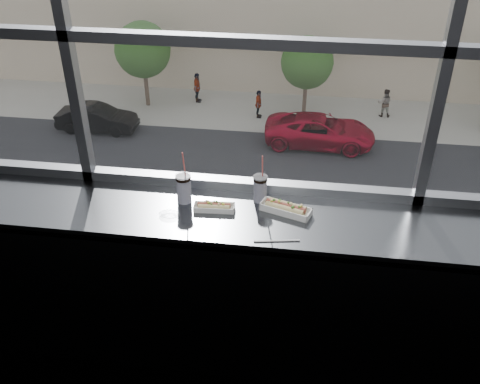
# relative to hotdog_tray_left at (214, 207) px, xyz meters

# --- Properties ---
(wall_back_lower) EXTENTS (6.00, 0.00, 6.00)m
(wall_back_lower) POSITION_rel_hotdog_tray_left_xyz_m (0.16, 0.25, -0.57)
(wall_back_lower) COLOR black
(wall_back_lower) RESTS_ON ground
(counter) EXTENTS (6.00, 0.55, 0.06)m
(counter) POSITION_rel_hotdog_tray_left_xyz_m (0.16, -0.02, -0.05)
(counter) COLOR #575A5D
(counter) RESTS_ON ground
(counter_fascia) EXTENTS (6.00, 0.04, 1.04)m
(counter_fascia) POSITION_rel_hotdog_tray_left_xyz_m (0.16, -0.28, -0.57)
(counter_fascia) COLOR #575A5D
(counter_fascia) RESTS_ON ground
(hotdog_tray_left) EXTENTS (0.24, 0.09, 0.06)m
(hotdog_tray_left) POSITION_rel_hotdog_tray_left_xyz_m (0.00, 0.00, 0.00)
(hotdog_tray_left) COLOR white
(hotdog_tray_left) RESTS_ON counter
(hotdog_tray_right) EXTENTS (0.31, 0.18, 0.07)m
(hotdog_tray_right) POSITION_rel_hotdog_tray_left_xyz_m (0.41, 0.03, 0.01)
(hotdog_tray_right) COLOR white
(hotdog_tray_right) RESTS_ON counter
(soda_cup_left) EXTENTS (0.09, 0.09, 0.34)m
(soda_cup_left) POSITION_rel_hotdog_tray_left_xyz_m (-0.19, 0.07, 0.08)
(soda_cup_left) COLOR white
(soda_cup_left) RESTS_ON counter
(soda_cup_right) EXTENTS (0.08, 0.08, 0.31)m
(soda_cup_right) POSITION_rel_hotdog_tray_left_xyz_m (0.25, 0.14, 0.07)
(soda_cup_right) COLOR white
(soda_cup_right) RESTS_ON counter
(loose_straw) EXTENTS (0.24, 0.05, 0.01)m
(loose_straw) POSITION_rel_hotdog_tray_left_xyz_m (0.38, -0.24, -0.02)
(loose_straw) COLOR white
(loose_straw) RESTS_ON counter
(wrapper) EXTENTS (0.11, 0.08, 0.03)m
(wrapper) POSITION_rel_hotdog_tray_left_xyz_m (-0.24, -0.09, -0.01)
(wrapper) COLOR silver
(wrapper) RESTS_ON counter
(plaza_ground) EXTENTS (120.00, 120.00, 0.00)m
(plaza_ground) POSITION_rel_hotdog_tray_left_xyz_m (0.16, 43.75, -12.12)
(plaza_ground) COLOR gray
(plaza_ground) RESTS_ON ground
(street_asphalt) EXTENTS (80.00, 10.00, 0.06)m
(street_asphalt) POSITION_rel_hotdog_tray_left_xyz_m (0.16, 20.25, -12.09)
(street_asphalt) COLOR black
(street_asphalt) RESTS_ON plaza_ground
(far_sidewalk) EXTENTS (80.00, 6.00, 0.04)m
(far_sidewalk) POSITION_rel_hotdog_tray_left_xyz_m (0.16, 28.25, -12.10)
(far_sidewalk) COLOR gray
(far_sidewalk) RESTS_ON plaza_ground
(far_building) EXTENTS (50.00, 14.00, 8.00)m
(far_building) POSITION_rel_hotdog_tray_left_xyz_m (0.16, 38.25, -8.12)
(far_building) COLOR #B9A88C
(far_building) RESTS_ON plaza_ground
(car_near_c) EXTENTS (3.03, 6.35, 2.06)m
(car_near_c) POSITION_rel_hotdog_tray_left_xyz_m (-0.70, 16.25, -11.03)
(car_near_c) COLOR #B93C62
(car_near_c) RESTS_ON street_asphalt
(car_far_a) EXTENTS (2.53, 6.06, 2.02)m
(car_far_a) POSITION_rel_hotdog_tray_left_xyz_m (-11.56, 24.25, -11.05)
(car_far_a) COLOR black
(car_far_a) RESTS_ON street_asphalt
(car_far_b) EXTENTS (2.94, 6.72, 2.22)m
(car_far_b) POSITION_rel_hotdog_tray_left_xyz_m (1.17, 24.25, -10.96)
(car_far_b) COLOR #9C0118
(car_far_b) RESTS_ON street_asphalt
(car_near_d) EXTENTS (2.55, 5.67, 1.86)m
(car_near_d) POSITION_rel_hotdog_tray_left_xyz_m (7.72, 16.25, -11.13)
(car_near_d) COLOR white
(car_near_d) RESTS_ON street_asphalt
(car_near_b) EXTENTS (3.40, 7.04, 2.28)m
(car_near_b) POSITION_rel_hotdog_tray_left_xyz_m (-5.11, 16.25, -10.92)
(car_near_b) COLOR black
(car_near_b) RESTS_ON street_asphalt
(pedestrian_a) EXTENTS (0.76, 1.02, 2.29)m
(pedestrian_a) POSITION_rel_hotdog_tray_left_xyz_m (-6.71, 29.20, -10.94)
(pedestrian_a) COLOR #66605B
(pedestrian_a) RESTS_ON far_sidewalk
(pedestrian_c) EXTENTS (0.93, 0.70, 2.09)m
(pedestrian_c) POSITION_rel_hotdog_tray_left_xyz_m (5.00, 28.59, -11.04)
(pedestrian_c) COLOR #66605B
(pedestrian_c) RESTS_ON far_sidewalk
(pedestrian_b) EXTENTS (0.69, 0.92, 2.07)m
(pedestrian_b) POSITION_rel_hotdog_tray_left_xyz_m (-2.55, 27.35, -11.05)
(pedestrian_b) COLOR #66605B
(pedestrian_b) RESTS_ON far_sidewalk
(tree_left) EXTENTS (3.42, 3.42, 5.34)m
(tree_left) POSITION_rel_hotdog_tray_left_xyz_m (-9.76, 28.25, -8.50)
(tree_left) COLOR #47382B
(tree_left) RESTS_ON far_sidewalk
(tree_center) EXTENTS (3.11, 3.11, 4.85)m
(tree_center) POSITION_rel_hotdog_tray_left_xyz_m (0.18, 28.25, -8.83)
(tree_center) COLOR #47382B
(tree_center) RESTS_ON far_sidewalk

